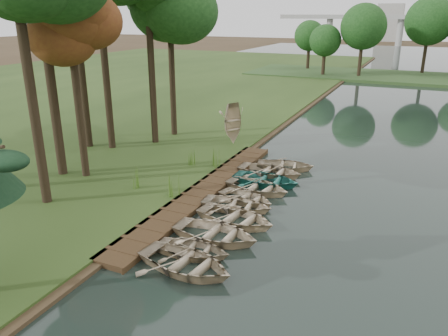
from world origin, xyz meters
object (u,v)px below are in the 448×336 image
at_px(boardwalk, 204,191).
at_px(rowboat_0, 186,261).
at_px(rowboat_1, 193,248).
at_px(rowboat_2, 216,231).
at_px(stored_rowboat, 233,139).

xyz_separation_m(boardwalk, rowboat_0, (2.72, -6.82, 0.29)).
xyz_separation_m(boardwalk, rowboat_1, (2.45, -5.76, 0.21)).
height_order(rowboat_2, stored_rowboat, stored_rowboat).
height_order(boardwalk, stored_rowboat, stored_rowboat).
bearing_deg(rowboat_2, boardwalk, 34.91).
bearing_deg(stored_rowboat, rowboat_0, -133.01).
relative_size(rowboat_2, stored_rowboat, 1.28).
height_order(boardwalk, rowboat_0, rowboat_0).
height_order(rowboat_0, stored_rowboat, stored_rowboat).
bearing_deg(rowboat_1, boardwalk, 17.82).
bearing_deg(rowboat_2, rowboat_1, 171.80).
distance_m(rowboat_0, stored_rowboat, 15.89).
bearing_deg(rowboat_1, rowboat_2, -15.85).
xyz_separation_m(rowboat_2, stored_rowboat, (-4.70, 12.65, 0.16)).
height_order(boardwalk, rowboat_1, rowboat_1).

